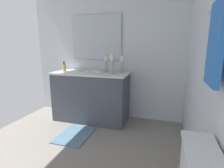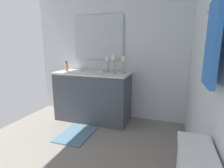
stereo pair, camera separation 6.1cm
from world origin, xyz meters
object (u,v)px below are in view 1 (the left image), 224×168
vanity_cabinet (91,96)px  towel_near_vanity (215,44)px  mirror (96,38)px  candle_holder_short (112,63)px  candle_holder_tall (122,64)px  towel_bar (224,2)px  candle_holder_mid (106,64)px  sink_basin (91,74)px  bath_mat (75,135)px  soap_bottle (64,67)px

vanity_cabinet → towel_near_vanity: towel_near_vanity is taller
mirror → candle_holder_short: (0.31, 0.40, -0.42)m
candle_holder_tall → towel_bar: size_ratio=0.39×
towel_bar → towel_near_vanity: 0.23m
candle_holder_mid → candle_holder_short: bearing=52.2°
mirror → candle_holder_short: mirror is taller
candle_holder_tall → towel_bar: (1.61, 0.98, 0.53)m
mirror → towel_near_vanity: mirror is taller
sink_basin → bath_mat: size_ratio=0.67×
candle_holder_mid → towel_bar: (1.61, 1.26, 0.55)m
vanity_cabinet → sink_basin: size_ratio=3.24×
soap_bottle → bath_mat: (0.58, 0.48, -0.92)m
mirror → soap_bottle: (0.32, -0.48, -0.51)m
towel_bar → sink_basin: bearing=-135.4°
candle_holder_tall → towel_bar: 1.96m
soap_bottle → mirror: bearing=124.0°
vanity_cabinet → towel_near_vanity: (1.53, 1.50, 0.88)m
sink_basin → candle_holder_short: 0.45m
mirror → towel_bar: bearing=39.9°
candle_holder_short → candle_holder_mid: size_ratio=1.18×
candle_holder_tall → soap_bottle: (0.12, -1.01, -0.07)m
bath_mat → candle_holder_mid: bearing=160.1°
vanity_cabinet → mirror: mirror is taller
candle_holder_tall → candle_holder_mid: bearing=-90.0°
towel_near_vanity → bath_mat: 2.18m
candle_holder_short → candle_holder_mid: 0.18m
vanity_cabinet → candle_holder_short: (0.03, 0.40, 0.59)m
sink_basin → candle_holder_tall: size_ratio=1.43×
candle_holder_short → towel_near_vanity: 1.88m
mirror → candle_holder_mid: bearing=51.2°
vanity_cabinet → candle_holder_short: candle_holder_short is taller
candle_holder_short → bath_mat: (0.59, -0.40, -1.01)m
sink_basin → bath_mat: bearing=-0.1°
towel_bar → towel_near_vanity: (0.00, -0.02, -0.23)m
candle_holder_short → towel_bar: towel_bar is taller
sink_basin → candle_holder_mid: candle_holder_mid is taller
mirror → candle_holder_short: size_ratio=2.98×
mirror → bath_mat: size_ratio=1.55×
soap_bottle → sink_basin: bearing=95.3°
mirror → soap_bottle: size_ratio=5.16×
candle_holder_short → candle_holder_mid: candle_holder_short is taller
soap_bottle → towel_near_vanity: (1.49, 1.98, 0.38)m
candle_holder_tall → candle_holder_mid: 0.28m
candle_holder_short → towel_bar: size_ratio=0.43×
candle_holder_tall → towel_near_vanity: towel_near_vanity is taller
mirror → bath_mat: 1.70m
bath_mat → sink_basin: bearing=179.9°
candle_holder_mid → soap_bottle: size_ratio=1.47×
sink_basin → soap_bottle: size_ratio=2.23×
candle_holder_mid → towel_bar: towel_bar is taller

